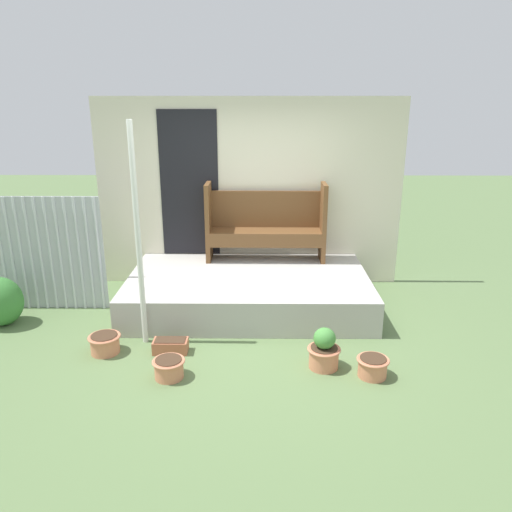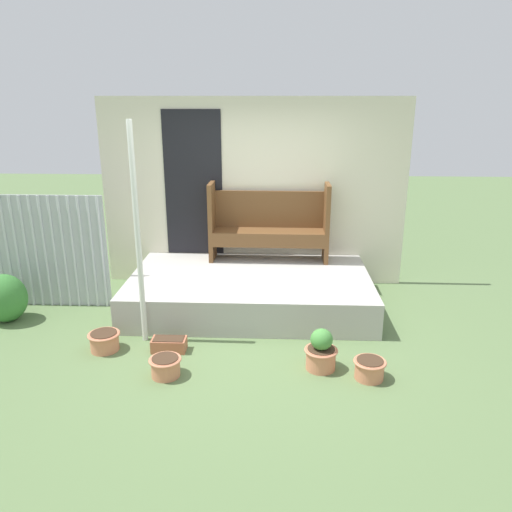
# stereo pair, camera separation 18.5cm
# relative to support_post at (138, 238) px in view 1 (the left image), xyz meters

# --- Properties ---
(ground_plane) EXTENTS (24.00, 24.00, 0.00)m
(ground_plane) POSITION_rel_support_post_xyz_m (1.12, 0.08, -1.19)
(ground_plane) COLOR #5B7547
(porch_slab) EXTENTS (3.03, 1.81, 0.42)m
(porch_slab) POSITION_rel_support_post_xyz_m (1.12, 0.98, -0.98)
(porch_slab) COLOR #B2AFA8
(porch_slab) RESTS_ON ground_plane
(house_wall) EXTENTS (4.23, 0.08, 2.60)m
(house_wall) POSITION_rel_support_post_xyz_m (1.09, 1.91, 0.11)
(house_wall) COLOR beige
(house_wall) RESTS_ON ground_plane
(support_post) EXTENTS (0.06, 0.06, 2.39)m
(support_post) POSITION_rel_support_post_xyz_m (0.00, 0.00, 0.00)
(support_post) COLOR silver
(support_post) RESTS_ON ground_plane
(bench) EXTENTS (1.62, 0.41, 1.07)m
(bench) POSITION_rel_support_post_xyz_m (1.35, 1.67, -0.24)
(bench) COLOR brown
(bench) RESTS_ON porch_slab
(flower_pot_left) EXTENTS (0.34, 0.34, 0.20)m
(flower_pot_left) POSITION_rel_support_post_xyz_m (-0.37, -0.26, -1.08)
(flower_pot_left) COLOR tan
(flower_pot_left) RESTS_ON ground_plane
(flower_pot_middle) EXTENTS (0.32, 0.32, 0.20)m
(flower_pot_middle) POSITION_rel_support_post_xyz_m (0.39, -0.74, -1.08)
(flower_pot_middle) COLOR tan
(flower_pot_middle) RESTS_ON ground_plane
(flower_pot_right) EXTENTS (0.34, 0.34, 0.43)m
(flower_pot_right) POSITION_rel_support_post_xyz_m (1.91, -0.54, -1.01)
(flower_pot_right) COLOR tan
(flower_pot_right) RESTS_ON ground_plane
(flower_pot_far_right) EXTENTS (0.32, 0.32, 0.20)m
(flower_pot_far_right) POSITION_rel_support_post_xyz_m (2.36, -0.70, -1.08)
(flower_pot_far_right) COLOR tan
(flower_pot_far_right) RESTS_ON ground_plane
(planter_box_rect) EXTENTS (0.36, 0.19, 0.15)m
(planter_box_rect) POSITION_rel_support_post_xyz_m (0.32, -0.24, -1.12)
(planter_box_rect) COLOR #B76647
(planter_box_rect) RESTS_ON ground_plane
(shrub_by_fence) EXTENTS (0.53, 0.47, 0.59)m
(shrub_by_fence) POSITION_rel_support_post_xyz_m (-1.79, 0.42, -0.90)
(shrub_by_fence) COLOR #387A33
(shrub_by_fence) RESTS_ON ground_plane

